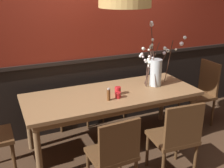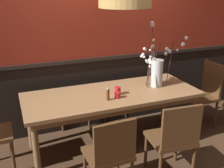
{
  "view_description": "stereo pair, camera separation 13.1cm",
  "coord_description": "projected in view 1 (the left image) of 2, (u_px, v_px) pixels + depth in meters",
  "views": [
    {
      "loc": [
        -1.29,
        -2.88,
        2.01
      ],
      "look_at": [
        0.0,
        0.0,
        0.86
      ],
      "focal_mm": 43.39,
      "sensor_mm": 36.0,
      "label": 1
    },
    {
      "loc": [
        -1.17,
        -2.93,
        2.01
      ],
      "look_at": [
        0.0,
        0.0,
        0.86
      ],
      "focal_mm": 43.39,
      "sensor_mm": 36.0,
      "label": 2
    }
  ],
  "objects": [
    {
      "name": "candle_holder_nearer_edge",
      "position": [
        118.0,
        95.0,
        3.23
      ],
      "size": [
        0.07,
        0.07,
        0.07
      ],
      "color": "red",
      "rests_on": "dining_table"
    },
    {
      "name": "chair_near_side_left",
      "position": [
        114.0,
        152.0,
        2.61
      ],
      "size": [
        0.45,
        0.41,
        0.88
      ],
      "color": "brown",
      "rests_on": "ground"
    },
    {
      "name": "chair_head_east_end",
      "position": [
        202.0,
        90.0,
        4.07
      ],
      "size": [
        0.43,
        0.41,
        0.97
      ],
      "color": "brown",
      "rests_on": "ground"
    },
    {
      "name": "chair_far_side_left",
      "position": [
        70.0,
        92.0,
        4.08
      ],
      "size": [
        0.48,
        0.46,
        0.9
      ],
      "color": "brown",
      "rests_on": "ground"
    },
    {
      "name": "chair_far_side_right",
      "position": [
        108.0,
        85.0,
        4.32
      ],
      "size": [
        0.42,
        0.39,
        0.93
      ],
      "color": "brown",
      "rests_on": "ground"
    },
    {
      "name": "condiment_bottle",
      "position": [
        109.0,
        95.0,
        3.16
      ],
      "size": [
        0.04,
        0.04,
        0.15
      ],
      "color": "brown",
      "rests_on": "dining_table"
    },
    {
      "name": "dining_table",
      "position": [
        112.0,
        99.0,
        3.42
      ],
      "size": [
        2.19,
        0.87,
        0.74
      ],
      "color": "#997047",
      "rests_on": "ground"
    },
    {
      "name": "back_wall",
      "position": [
        92.0,
        33.0,
        3.75
      ],
      "size": [
        5.3,
        0.14,
        2.82
      ],
      "color": "black",
      "rests_on": "ground"
    },
    {
      "name": "vase_with_blossoms",
      "position": [
        156.0,
        70.0,
        3.59
      ],
      "size": [
        0.47,
        0.45,
        0.87
      ],
      "color": "silver",
      "rests_on": "dining_table"
    },
    {
      "name": "chair_near_side_right",
      "position": [
        176.0,
        136.0,
        2.88
      ],
      "size": [
        0.49,
        0.46,
        0.91
      ],
      "color": "brown",
      "rests_on": "ground"
    },
    {
      "name": "candle_holder_nearer_center",
      "position": [
        118.0,
        91.0,
        3.34
      ],
      "size": [
        0.08,
        0.08,
        0.1
      ],
      "color": "red",
      "rests_on": "dining_table"
    },
    {
      "name": "ground_plane",
      "position": [
        112.0,
        144.0,
        3.65
      ],
      "size": [
        24.0,
        24.0,
        0.0
      ],
      "primitive_type": "plane",
      "color": "#4C3321"
    }
  ]
}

